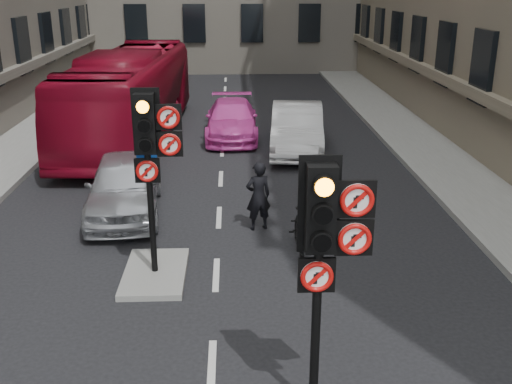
{
  "coord_description": "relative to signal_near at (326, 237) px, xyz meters",
  "views": [
    {
      "loc": [
        0.36,
        -5.62,
        5.55
      ],
      "look_at": [
        0.69,
        2.58,
        2.6
      ],
      "focal_mm": 42.0,
      "sensor_mm": 36.0,
      "label": 1
    }
  ],
  "objects": [
    {
      "name": "info_sign",
      "position": [
        -2.81,
        4.74,
        -0.96
      ],
      "size": [
        0.4,
        0.15,
        2.32
      ],
      "rotation": [
        0.0,
        0.0,
        0.19
      ],
      "color": "black",
      "rests_on": "centre_island"
    },
    {
      "name": "centre_island",
      "position": [
        -2.69,
        4.01,
        -2.52
      ],
      "size": [
        1.2,
        2.0,
        0.12
      ],
      "primitive_type": "cube",
      "color": "gray",
      "rests_on": "ground"
    },
    {
      "name": "motorcyclist",
      "position": [
        -0.55,
        6.27,
        -1.77
      ],
      "size": [
        0.68,
        0.54,
        1.63
      ],
      "primitive_type": "imported",
      "rotation": [
        0.0,
        0.0,
        3.43
      ],
      "color": "black",
      "rests_on": "ground"
    },
    {
      "name": "car_pink",
      "position": [
        -1.15,
        14.84,
        -1.92
      ],
      "size": [
        1.88,
        4.55,
        1.32
      ],
      "primitive_type": "imported",
      "rotation": [
        0.0,
        0.0,
        -0.01
      ],
      "color": "#E142AD",
      "rests_on": "ground"
    },
    {
      "name": "car_white",
      "position": [
        1.03,
        12.88,
        -1.8
      ],
      "size": [
        2.12,
        4.9,
        1.57
      ],
      "primitive_type": "imported",
      "rotation": [
        0.0,
        0.0,
        -0.1
      ],
      "color": "silver",
      "rests_on": "ground"
    },
    {
      "name": "motorcycle",
      "position": [
        0.26,
        5.01,
        -2.13
      ],
      "size": [
        0.44,
        1.52,
        0.91
      ],
      "primitive_type": "imported",
      "rotation": [
        0.0,
        0.0,
        0.01
      ],
      "color": "black",
      "rests_on": "ground"
    },
    {
      "name": "signal_near",
      "position": [
        0.0,
        0.0,
        0.0
      ],
      "size": [
        0.91,
        0.4,
        3.58
      ],
      "color": "black",
      "rests_on": "ground"
    },
    {
      "name": "signal_far",
      "position": [
        -2.6,
        4.0,
        0.12
      ],
      "size": [
        0.91,
        0.4,
        3.58
      ],
      "color": "black",
      "rests_on": "centre_island"
    },
    {
      "name": "car_silver",
      "position": [
        -3.82,
        7.44,
        -1.86
      ],
      "size": [
        2.08,
        4.4,
        1.45
      ],
      "primitive_type": "imported",
      "rotation": [
        0.0,
        0.0,
        0.09
      ],
      "color": "#B0B2B8",
      "rests_on": "ground"
    },
    {
      "name": "bus_red",
      "position": [
        -4.74,
        14.78,
        -1.0
      ],
      "size": [
        3.37,
        11.52,
        3.17
      ],
      "primitive_type": "imported",
      "rotation": [
        0.0,
        0.0,
        -0.06
      ],
      "color": "maroon",
      "rests_on": "ground"
    },
    {
      "name": "pavement_right",
      "position": [
        5.71,
        11.01,
        -2.5
      ],
      "size": [
        3.0,
        50.0,
        0.16
      ],
      "primitive_type": "cube",
      "color": "gray",
      "rests_on": "ground"
    }
  ]
}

